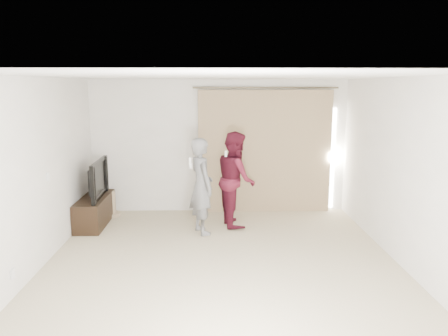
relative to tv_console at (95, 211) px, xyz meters
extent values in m
plane|color=#C0B090|center=(2.27, -1.89, -0.25)|extent=(5.50, 5.50, 0.00)
cube|color=silver|center=(2.27, 0.86, 1.05)|extent=(5.00, 0.04, 2.60)
cube|color=silver|center=(-0.23, -1.89, 1.05)|extent=(0.04, 5.50, 2.60)
cube|color=white|center=(-0.22, -1.49, 0.95)|extent=(0.02, 0.08, 0.12)
cube|color=white|center=(-0.22, -2.79, 0.05)|extent=(0.02, 0.08, 0.12)
cube|color=white|center=(2.27, -1.89, 2.35)|extent=(5.00, 5.50, 0.01)
cube|color=tan|center=(3.17, 0.79, 0.95)|extent=(2.60, 0.10, 2.40)
cylinder|color=brown|center=(3.17, 0.79, 2.19)|extent=(2.80, 0.03, 0.03)
cube|color=white|center=(4.53, 0.83, 0.80)|extent=(0.08, 0.04, 2.00)
cube|color=black|center=(0.00, 0.00, 0.00)|extent=(0.45, 1.30, 0.50)
imported|color=black|center=(0.00, 0.00, 0.59)|extent=(0.20, 1.18, 0.68)
cylinder|color=tan|center=(0.17, 0.51, -0.22)|extent=(0.37, 0.37, 0.06)
cylinder|color=tan|center=(0.17, 0.51, 0.03)|extent=(0.21, 0.21, 0.43)
imported|color=slate|center=(1.95, -0.51, 0.57)|extent=(0.60, 0.70, 1.63)
cube|color=white|center=(1.77, -0.61, 1.00)|extent=(0.04, 0.04, 0.14)
cube|color=white|center=(1.77, -0.39, 0.89)|extent=(0.05, 0.05, 0.09)
imported|color=#501221|center=(2.55, -0.07, 0.60)|extent=(0.76, 0.91, 1.69)
cube|color=white|center=(2.37, -0.17, 1.05)|extent=(0.04, 0.04, 0.14)
cube|color=white|center=(2.37, 0.05, 0.93)|extent=(0.05, 0.05, 0.09)
camera|label=1|loc=(2.15, -7.67, 2.23)|focal=35.00mm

